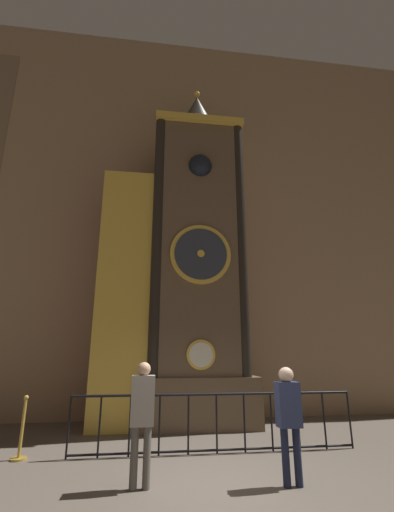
# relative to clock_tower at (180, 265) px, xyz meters

# --- Properties ---
(ground_plane) EXTENTS (28.00, 28.00, 0.00)m
(ground_plane) POSITION_rel_clock_tower_xyz_m (0.34, -4.10, -4.29)
(ground_plane) COLOR brown
(cathedral_back_wall) EXTENTS (24.00, 0.32, 13.48)m
(cathedral_back_wall) POSITION_rel_clock_tower_xyz_m (0.26, 1.26, 2.44)
(cathedral_back_wall) COLOR #997A5B
(cathedral_back_wall) RESTS_ON ground_plane
(clock_tower) EXTENTS (4.29, 1.80, 10.39)m
(clock_tower) POSITION_rel_clock_tower_xyz_m (0.00, 0.00, 0.00)
(clock_tower) COLOR brown
(clock_tower) RESTS_ON ground_plane
(railing_fence) EXTENTS (5.54, 0.05, 1.07)m
(railing_fence) POSITION_rel_clock_tower_xyz_m (0.54, -2.44, -3.70)
(railing_fence) COLOR black
(railing_fence) RESTS_ON ground_plane
(visitor_near) EXTENTS (0.34, 0.23, 1.70)m
(visitor_near) POSITION_rel_clock_tower_xyz_m (-0.87, -4.04, -3.27)
(visitor_near) COLOR #58554F
(visitor_near) RESTS_ON ground_plane
(visitor_far) EXTENTS (0.35, 0.23, 1.62)m
(visitor_far) POSITION_rel_clock_tower_xyz_m (1.29, -4.23, -3.31)
(visitor_far) COLOR #1B213A
(visitor_far) RESTS_ON ground_plane
(stanchion_post) EXTENTS (0.28, 0.28, 1.08)m
(stanchion_post) POSITION_rel_clock_tower_xyz_m (-3.04, -2.35, -3.94)
(stanchion_post) COLOR #B28E33
(stanchion_post) RESTS_ON ground_plane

